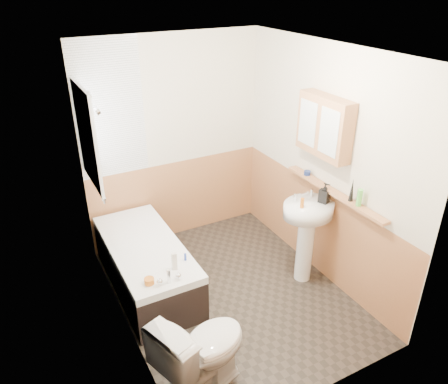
% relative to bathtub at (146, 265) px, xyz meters
% --- Properties ---
extents(floor, '(2.80, 2.80, 0.00)m').
position_rel_bathtub_xyz_m(floor, '(0.73, -0.54, -0.28)').
color(floor, black).
rests_on(floor, ground).
extents(ceiling, '(2.80, 2.80, 0.00)m').
position_rel_bathtub_xyz_m(ceiling, '(0.73, -0.54, 2.22)').
color(ceiling, white).
rests_on(ceiling, ground).
extents(wall_back, '(2.20, 0.02, 2.50)m').
position_rel_bathtub_xyz_m(wall_back, '(0.73, 0.87, 0.97)').
color(wall_back, beige).
rests_on(wall_back, ground).
extents(wall_front, '(2.20, 0.02, 2.50)m').
position_rel_bathtub_xyz_m(wall_front, '(0.73, -1.95, 0.97)').
color(wall_front, beige).
rests_on(wall_front, ground).
extents(wall_left, '(0.02, 2.80, 2.50)m').
position_rel_bathtub_xyz_m(wall_left, '(-0.38, -0.54, 0.97)').
color(wall_left, beige).
rests_on(wall_left, ground).
extents(wall_right, '(0.02, 2.80, 2.50)m').
position_rel_bathtub_xyz_m(wall_right, '(1.84, -0.54, 0.97)').
color(wall_right, beige).
rests_on(wall_right, ground).
extents(wainscot_right, '(0.01, 2.80, 1.00)m').
position_rel_bathtub_xyz_m(wainscot_right, '(1.82, -0.54, 0.22)').
color(wainscot_right, '#B7794B').
rests_on(wainscot_right, wall_right).
extents(wainscot_front, '(2.20, 0.01, 1.00)m').
position_rel_bathtub_xyz_m(wainscot_front, '(0.73, -1.93, 0.22)').
color(wainscot_front, '#B7794B').
rests_on(wainscot_front, wall_front).
extents(wainscot_back, '(2.20, 0.01, 1.00)m').
position_rel_bathtub_xyz_m(wainscot_back, '(0.73, 0.85, 0.22)').
color(wainscot_back, '#B7794B').
rests_on(wainscot_back, wall_back).
extents(tile_cladding_left, '(0.01, 2.80, 2.50)m').
position_rel_bathtub_xyz_m(tile_cladding_left, '(-0.36, -0.54, 0.97)').
color(tile_cladding_left, white).
rests_on(tile_cladding_left, wall_left).
extents(tile_return_back, '(0.75, 0.01, 1.50)m').
position_rel_bathtub_xyz_m(tile_return_back, '(0.01, 0.85, 1.47)').
color(tile_return_back, white).
rests_on(tile_return_back, wall_back).
extents(window, '(0.03, 0.79, 0.99)m').
position_rel_bathtub_xyz_m(window, '(-0.33, 0.41, 1.37)').
color(window, white).
rests_on(window, wall_left).
extents(bathtub, '(0.70, 1.59, 0.68)m').
position_rel_bathtub_xyz_m(bathtub, '(0.00, 0.00, 0.00)').
color(bathtub, black).
rests_on(bathtub, floor).
extents(shower_riser, '(0.10, 0.07, 1.10)m').
position_rel_bathtub_xyz_m(shower_riser, '(-0.31, 0.12, 1.42)').
color(shower_riser, silver).
rests_on(shower_riser, wall_left).
extents(toilet, '(0.92, 0.70, 0.80)m').
position_rel_bathtub_xyz_m(toilet, '(-0.03, -1.45, 0.12)').
color(toilet, white).
rests_on(toilet, floor).
extents(sink, '(0.55, 0.45, 1.06)m').
position_rel_bathtub_xyz_m(sink, '(1.57, -0.68, 0.39)').
color(sink, white).
rests_on(sink, floor).
extents(pine_shelf, '(0.10, 1.41, 0.03)m').
position_rel_bathtub_xyz_m(pine_shelf, '(1.77, -0.79, 0.80)').
color(pine_shelf, '#B7794B').
rests_on(pine_shelf, wall_right).
extents(medicine_cabinet, '(0.17, 0.66, 0.60)m').
position_rel_bathtub_xyz_m(medicine_cabinet, '(1.74, -0.58, 1.44)').
color(medicine_cabinet, '#B7794B').
rests_on(medicine_cabinet, wall_right).
extents(foam_can, '(0.06, 0.06, 0.17)m').
position_rel_bathtub_xyz_m(foam_can, '(1.77, -1.14, 0.90)').
color(foam_can, '#59C647').
rests_on(foam_can, pine_shelf).
extents(green_bottle, '(0.06, 0.06, 0.23)m').
position_rel_bathtub_xyz_m(green_bottle, '(1.77, -1.03, 0.93)').
color(green_bottle, black).
rests_on(green_bottle, pine_shelf).
extents(black_jar, '(0.09, 0.09, 0.05)m').
position_rel_bathtub_xyz_m(black_jar, '(1.77, -0.36, 0.84)').
color(black_jar, navy).
rests_on(black_jar, pine_shelf).
extents(soap_bottle, '(0.17, 0.23, 0.10)m').
position_rel_bathtub_xyz_m(soap_bottle, '(1.72, -0.73, 0.72)').
color(soap_bottle, black).
rests_on(soap_bottle, sink).
extents(clear_bottle, '(0.05, 0.05, 0.11)m').
position_rel_bathtub_xyz_m(clear_bottle, '(1.44, -0.72, 0.72)').
color(clear_bottle, orange).
rests_on(clear_bottle, sink).
extents(blue_gel, '(0.05, 0.04, 0.18)m').
position_rel_bathtub_xyz_m(blue_gel, '(0.12, -0.54, 0.35)').
color(blue_gel, silver).
rests_on(blue_gel, bathtub).
extents(cream_jar, '(0.10, 0.10, 0.06)m').
position_rel_bathtub_xyz_m(cream_jar, '(-0.17, -0.63, 0.29)').
color(cream_jar, orange).
rests_on(cream_jar, bathtub).
extents(orange_bottle, '(0.03, 0.03, 0.07)m').
position_rel_bathtub_xyz_m(orange_bottle, '(0.27, -0.45, 0.29)').
color(orange_bottle, '#19339E').
rests_on(orange_bottle, bathtub).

